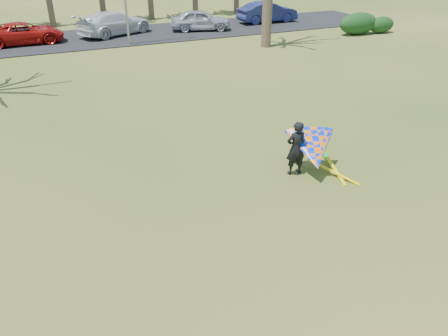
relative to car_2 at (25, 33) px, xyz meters
name	(u,v)px	position (x,y,z in m)	size (l,w,h in m)	color
ground	(258,246)	(4.18, -24.90, -0.74)	(100.00, 100.00, 0.00)	#264D10
parking_strip	(91,38)	(4.18, 0.10, -0.71)	(46.00, 7.00, 0.06)	black
hedge_near	(358,23)	(22.11, -6.17, 0.03)	(3.10, 1.41, 1.55)	#133516
hedge_far	(381,25)	(24.02, -6.45, -0.15)	(2.12, 1.00, 1.18)	#133414
car_2	(25,33)	(0.00, 0.00, 0.00)	(2.27, 4.91, 1.37)	#AC100D
car_3	(115,23)	(5.99, 0.56, 0.12)	(2.25, 5.53, 1.60)	silver
car_4	(200,20)	(12.13, -0.44, 0.07)	(1.77, 4.41, 1.50)	#A2A7B0
car_5	(267,12)	(18.32, 0.47, 0.12)	(1.69, 4.85, 1.60)	navy
kite_flyer	(311,149)	(7.23, -22.43, 0.11)	(2.13, 2.39, 2.02)	black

